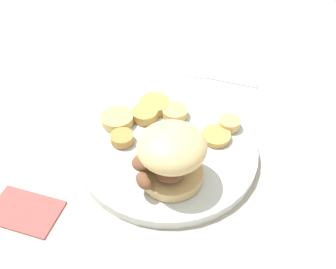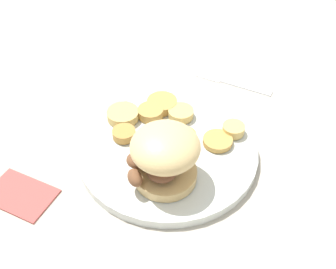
{
  "view_description": "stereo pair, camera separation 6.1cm",
  "coord_description": "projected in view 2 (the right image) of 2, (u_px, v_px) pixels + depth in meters",
  "views": [
    {
      "loc": [
        0.39,
        0.22,
        0.47
      ],
      "look_at": [
        0.0,
        0.0,
        0.04
      ],
      "focal_mm": 42.0,
      "sensor_mm": 36.0,
      "label": 1
    },
    {
      "loc": [
        0.35,
        0.27,
        0.47
      ],
      "look_at": [
        0.0,
        0.0,
        0.04
      ],
      "focal_mm": 42.0,
      "sensor_mm": 36.0,
      "label": 2
    }
  ],
  "objects": [
    {
      "name": "potato_round_0",
      "position": [
        124.0,
        134.0,
        0.64
      ],
      "size": [
        0.04,
        0.04,
        0.01
      ],
      "primitive_type": "cylinder",
      "color": "#BC8942",
      "rests_on": "dinner_plate"
    },
    {
      "name": "napkin",
      "position": [
        20.0,
        194.0,
        0.58
      ],
      "size": [
        0.08,
        0.11,
        0.01
      ],
      "primitive_type": "cube",
      "rotation": [
        0.0,
        0.0,
        4.92
      ],
      "color": "#B24C47",
      "rests_on": "ground_plane"
    },
    {
      "name": "potato_round_3",
      "position": [
        181.0,
        113.0,
        0.68
      ],
      "size": [
        0.04,
        0.04,
        0.01
      ],
      "primitive_type": "cylinder",
      "color": "#DBB766",
      "rests_on": "dinner_plate"
    },
    {
      "name": "ground_plane",
      "position": [
        168.0,
        153.0,
        0.64
      ],
      "size": [
        4.0,
        4.0,
        0.0
      ],
      "primitive_type": "plane",
      "color": "#B2A899"
    },
    {
      "name": "potato_round_4",
      "position": [
        123.0,
        115.0,
        0.68
      ],
      "size": [
        0.06,
        0.06,
        0.02
      ],
      "primitive_type": "cylinder",
      "color": "#DBB766",
      "rests_on": "dinner_plate"
    },
    {
      "name": "sandwich",
      "position": [
        163.0,
        155.0,
        0.55
      ],
      "size": [
        0.11,
        0.12,
        0.09
      ],
      "color": "tan",
      "rests_on": "dinner_plate"
    },
    {
      "name": "potato_round_5",
      "position": [
        233.0,
        129.0,
        0.65
      ],
      "size": [
        0.04,
        0.04,
        0.02
      ],
      "primitive_type": "cylinder",
      "color": "#DBB766",
      "rests_on": "dinner_plate"
    },
    {
      "name": "potato_round_6",
      "position": [
        162.0,
        104.0,
        0.7
      ],
      "size": [
        0.05,
        0.05,
        0.01
      ],
      "primitive_type": "cylinder",
      "color": "tan",
      "rests_on": "dinner_plate"
    },
    {
      "name": "potato_round_1",
      "position": [
        151.0,
        112.0,
        0.68
      ],
      "size": [
        0.04,
        0.04,
        0.02
      ],
      "primitive_type": "cylinder",
      "color": "tan",
      "rests_on": "dinner_plate"
    },
    {
      "name": "potato_round_2",
      "position": [
        184.0,
        138.0,
        0.63
      ],
      "size": [
        0.04,
        0.04,
        0.02
      ],
      "primitive_type": "cylinder",
      "color": "tan",
      "rests_on": "dinner_plate"
    },
    {
      "name": "fork",
      "position": [
        232.0,
        82.0,
        0.78
      ],
      "size": [
        0.05,
        0.16,
        0.0
      ],
      "color": "silver",
      "rests_on": "ground_plane"
    },
    {
      "name": "dinner_plate",
      "position": [
        168.0,
        149.0,
        0.64
      ],
      "size": [
        0.29,
        0.29,
        0.02
      ],
      "color": "silver",
      "rests_on": "ground_plane"
    },
    {
      "name": "potato_round_7",
      "position": [
        218.0,
        141.0,
        0.63
      ],
      "size": [
        0.05,
        0.05,
        0.01
      ],
      "primitive_type": "cylinder",
      "color": "tan",
      "rests_on": "dinner_plate"
    }
  ]
}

